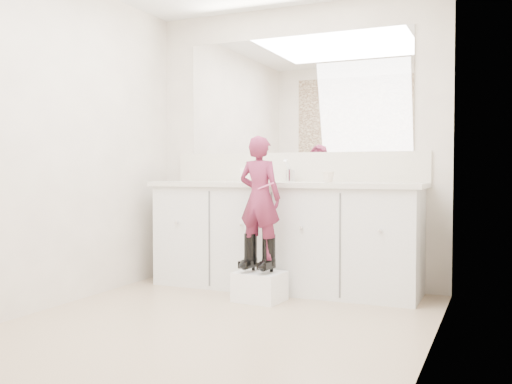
% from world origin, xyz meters
% --- Properties ---
extents(floor, '(3.00, 3.00, 0.00)m').
position_xyz_m(floor, '(0.00, 0.00, 0.00)').
color(floor, '#92765F').
rests_on(floor, ground).
extents(wall_back, '(2.60, 0.00, 2.60)m').
position_xyz_m(wall_back, '(0.00, 1.50, 1.20)').
color(wall_back, '#BEB1A3').
rests_on(wall_back, floor).
extents(wall_front, '(2.60, 0.00, 2.60)m').
position_xyz_m(wall_front, '(0.00, -1.50, 1.20)').
color(wall_front, '#BEB1A3').
rests_on(wall_front, floor).
extents(wall_left, '(0.00, 3.00, 3.00)m').
position_xyz_m(wall_left, '(-1.30, 0.00, 1.20)').
color(wall_left, '#BEB1A3').
rests_on(wall_left, floor).
extents(wall_right, '(0.00, 3.00, 3.00)m').
position_xyz_m(wall_right, '(1.30, 0.00, 1.20)').
color(wall_right, '#BEB1A3').
rests_on(wall_right, floor).
extents(vanity_cabinet, '(2.20, 0.55, 0.85)m').
position_xyz_m(vanity_cabinet, '(0.00, 1.23, 0.42)').
color(vanity_cabinet, silver).
rests_on(vanity_cabinet, floor).
extents(countertop, '(2.28, 0.58, 0.04)m').
position_xyz_m(countertop, '(0.00, 1.21, 0.87)').
color(countertop, beige).
rests_on(countertop, vanity_cabinet).
extents(backsplash, '(2.28, 0.03, 0.25)m').
position_xyz_m(backsplash, '(0.00, 1.49, 1.02)').
color(backsplash, beige).
rests_on(backsplash, countertop).
extents(mirror, '(2.00, 0.02, 1.00)m').
position_xyz_m(mirror, '(0.00, 1.49, 1.64)').
color(mirror, white).
rests_on(mirror, wall_back).
extents(faucet, '(0.08, 0.08, 0.10)m').
position_xyz_m(faucet, '(0.00, 1.38, 0.94)').
color(faucet, silver).
rests_on(faucet, countertop).
extents(cup, '(0.11, 0.11, 0.09)m').
position_xyz_m(cup, '(0.38, 1.21, 0.93)').
color(cup, beige).
rests_on(cup, countertop).
extents(soap_bottle, '(0.08, 0.08, 0.18)m').
position_xyz_m(soap_bottle, '(-0.34, 1.22, 0.98)').
color(soap_bottle, white).
rests_on(soap_bottle, countertop).
extents(step_stool, '(0.37, 0.32, 0.22)m').
position_xyz_m(step_stool, '(-0.02, 0.75, 0.11)').
color(step_stool, white).
rests_on(step_stool, floor).
extents(boot_left, '(0.12, 0.20, 0.29)m').
position_xyz_m(boot_left, '(-0.09, 0.75, 0.36)').
color(boot_left, black).
rests_on(boot_left, step_stool).
extents(boot_right, '(0.12, 0.20, 0.29)m').
position_xyz_m(boot_right, '(0.06, 0.75, 0.36)').
color(boot_right, black).
rests_on(boot_right, step_stool).
extents(toddler, '(0.36, 0.25, 0.92)m').
position_xyz_m(toddler, '(-0.02, 0.75, 0.78)').
color(toddler, '#AC3561').
rests_on(toddler, step_stool).
extents(toothbrush, '(0.14, 0.03, 0.06)m').
position_xyz_m(toothbrush, '(0.05, 0.70, 0.87)').
color(toothbrush, '#E45896').
rests_on(toothbrush, toddler).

